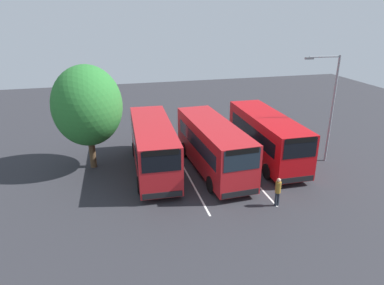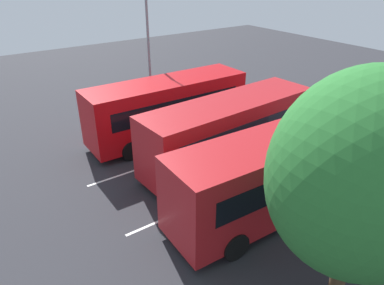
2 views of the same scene
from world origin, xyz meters
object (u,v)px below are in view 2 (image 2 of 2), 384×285
bus_center_left (229,131)px  pedestrian (273,109)px  bus_center_right (168,107)px  depot_tree (365,175)px  bus_far_left (277,172)px  street_lamp (150,45)px

bus_center_left → pedestrian: bearing=18.7°
bus_center_right → depot_tree: bearing=-97.8°
bus_far_left → street_lamp: bearing=86.1°
pedestrian → street_lamp: street_lamp is taller
bus_far_left → bus_center_left: bearing=79.1°
street_lamp → bus_center_right: bearing=-10.4°
street_lamp → depot_tree: bearing=-4.1°
bus_center_left → pedestrian: bus_center_left is taller
depot_tree → bus_center_right: bearing=81.5°
bus_far_left → street_lamp: size_ratio=1.21×
bus_center_right → bus_far_left: bearing=-90.2°
bus_center_left → street_lamp: bearing=84.2°
depot_tree → bus_far_left: bearing=67.3°
bus_center_left → bus_far_left: bearing=-106.1°
bus_center_left → street_lamp: (0.42, 8.28, 2.55)m
pedestrian → depot_tree: size_ratio=0.24×
bus_far_left → bus_center_left: size_ratio=1.00×
bus_center_right → street_lamp: 4.87m
street_lamp → pedestrian: bearing=45.2°
bus_far_left → depot_tree: 5.11m
bus_far_left → pedestrian: bus_far_left is taller
bus_far_left → pedestrian: 8.77m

